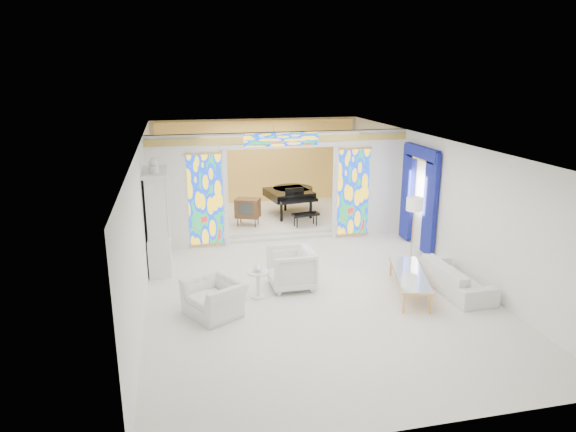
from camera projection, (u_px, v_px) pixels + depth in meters
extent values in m
plane|color=silver|center=(298.00, 266.00, 12.38)|extent=(12.00, 12.00, 0.00)
cube|color=white|center=(299.00, 142.00, 11.56)|extent=(7.00, 12.00, 0.02)
cube|color=white|center=(257.00, 163.00, 17.60)|extent=(7.00, 0.02, 3.00)
cube|color=white|center=(414.00, 327.00, 6.34)|extent=(7.00, 0.02, 3.00)
cube|color=white|center=(143.00, 215.00, 11.23)|extent=(0.02, 12.00, 3.00)
cube|color=white|center=(435.00, 198.00, 12.70)|extent=(0.02, 12.00, 3.00)
cube|color=white|center=(187.00, 192.00, 13.32)|extent=(2.00, 0.18, 3.00)
cube|color=white|center=(368.00, 184.00, 14.37)|extent=(2.00, 0.18, 3.00)
cube|color=white|center=(281.00, 140.00, 13.49)|extent=(3.00, 0.18, 0.40)
cube|color=silver|center=(226.00, 199.00, 13.49)|extent=(0.12, 0.06, 2.60)
cube|color=silver|center=(335.00, 193.00, 14.12)|extent=(0.12, 0.06, 2.60)
cube|color=silver|center=(281.00, 146.00, 13.44)|extent=(3.24, 0.06, 0.12)
cube|color=#EBCC58|center=(281.00, 139.00, 13.39)|extent=(7.00, 0.05, 0.18)
cube|color=gold|center=(206.00, 200.00, 13.37)|extent=(0.90, 0.04, 2.40)
cube|color=gold|center=(353.00, 192.00, 14.22)|extent=(0.90, 0.04, 2.40)
cube|color=gold|center=(282.00, 139.00, 13.38)|extent=(2.00, 0.04, 0.34)
cube|color=silver|center=(267.00, 217.00, 16.20)|extent=(6.80, 3.80, 0.18)
cube|color=gold|center=(258.00, 163.00, 17.49)|extent=(6.70, 0.10, 2.90)
cylinder|color=#DE9C4E|center=(274.00, 139.00, 15.48)|extent=(0.48, 0.48, 0.30)
cube|color=navy|center=(430.00, 204.00, 12.77)|extent=(0.12, 0.55, 2.60)
cube|color=navy|center=(408.00, 192.00, 13.99)|extent=(0.12, 0.55, 2.60)
cube|color=navy|center=(422.00, 152.00, 13.05)|extent=(0.14, 1.70, 0.30)
cube|color=#E1C74F|center=(421.00, 159.00, 13.10)|extent=(0.12, 1.50, 0.06)
cube|color=silver|center=(160.00, 250.00, 12.14)|extent=(0.50, 1.40, 0.90)
cube|color=silver|center=(157.00, 203.00, 11.83)|extent=(0.44, 1.30, 1.40)
cube|color=white|center=(167.00, 203.00, 11.88)|extent=(0.01, 1.20, 1.30)
cube|color=silver|center=(155.00, 172.00, 11.62)|extent=(0.56, 1.46, 0.08)
cylinder|color=white|center=(154.00, 169.00, 11.26)|extent=(0.22, 0.22, 0.16)
sphere|color=white|center=(153.00, 162.00, 11.22)|extent=(0.20, 0.20, 0.20)
imported|color=white|center=(215.00, 297.00, 9.87)|extent=(1.33, 1.38, 0.69)
imported|color=silver|center=(291.00, 269.00, 11.07)|extent=(0.96, 0.93, 0.87)
imported|color=white|center=(455.00, 277.00, 10.96)|extent=(0.83, 2.05, 0.60)
cylinder|color=silver|center=(258.00, 272.00, 10.56)|extent=(0.49, 0.49, 0.03)
cylinder|color=silver|center=(258.00, 285.00, 10.63)|extent=(0.08, 0.08, 0.54)
cylinder|color=silver|center=(258.00, 296.00, 10.70)|extent=(0.33, 0.33, 0.03)
imported|color=white|center=(258.00, 267.00, 10.52)|extent=(0.21, 0.21, 0.20)
cube|color=white|center=(410.00, 274.00, 10.78)|extent=(1.13, 2.09, 0.04)
cube|color=#DE9C4E|center=(410.00, 275.00, 10.78)|extent=(1.17, 2.13, 0.03)
cube|color=#DE9C4E|center=(404.00, 303.00, 9.94)|extent=(0.05, 0.05, 0.41)
cube|color=#DE9C4E|center=(431.00, 304.00, 9.91)|extent=(0.05, 0.05, 0.41)
cube|color=#DE9C4E|center=(391.00, 267.00, 11.77)|extent=(0.05, 0.05, 0.41)
cube|color=#DE9C4E|center=(414.00, 268.00, 11.74)|extent=(0.05, 0.05, 0.41)
cylinder|color=#DE9C4E|center=(411.00, 260.00, 12.73)|extent=(0.31, 0.31, 0.03)
cylinder|color=#DE9C4E|center=(413.00, 232.00, 12.54)|extent=(0.03, 0.03, 1.48)
cylinder|color=silver|center=(415.00, 204.00, 12.34)|extent=(0.44, 0.44, 0.31)
cube|color=black|center=(289.00, 194.00, 15.97)|extent=(1.47, 1.54, 0.24)
cylinder|color=black|center=(293.00, 191.00, 16.34)|extent=(1.44, 1.44, 0.24)
cube|color=black|center=(299.00, 201.00, 15.28)|extent=(1.21, 0.44, 0.09)
cube|color=silver|center=(299.00, 201.00, 15.21)|extent=(1.09, 0.26, 0.03)
cube|color=black|center=(295.00, 191.00, 15.49)|extent=(0.61, 0.12, 0.22)
cube|color=black|center=(305.00, 214.00, 14.89)|extent=(0.83, 0.43, 0.07)
cylinder|color=black|center=(281.00, 213.00, 15.36)|extent=(0.10, 0.10, 0.54)
cylinder|color=black|center=(311.00, 210.00, 15.70)|extent=(0.10, 0.10, 0.54)
cylinder|color=black|center=(285.00, 202.00, 16.58)|extent=(0.10, 0.10, 0.54)
cube|color=brown|center=(248.00, 208.00, 14.92)|extent=(0.81, 0.70, 0.55)
cube|color=#323734|center=(245.00, 209.00, 14.70)|extent=(0.41, 0.20, 0.35)
cone|color=brown|center=(238.00, 222.00, 14.92)|extent=(0.05, 0.05, 0.24)
cone|color=brown|center=(255.00, 223.00, 14.83)|extent=(0.05, 0.05, 0.24)
cone|color=brown|center=(241.00, 219.00, 15.24)|extent=(0.05, 0.05, 0.24)
cone|color=brown|center=(258.00, 220.00, 15.14)|extent=(0.05, 0.05, 0.24)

